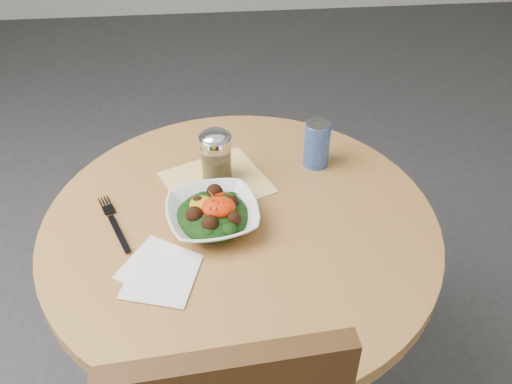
% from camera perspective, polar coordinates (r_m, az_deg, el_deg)
% --- Properties ---
extents(table, '(0.90, 0.90, 0.75)m').
position_cam_1_polar(table, '(1.43, -1.46, -8.90)').
color(table, black).
rests_on(table, ground).
extents(cloth_napkin, '(0.29, 0.29, 0.00)m').
position_cam_1_polar(cloth_napkin, '(1.40, -3.94, 0.98)').
color(cloth_napkin, '#FFAA0D').
rests_on(cloth_napkin, table).
extents(paper_napkins, '(0.19, 0.21, 0.00)m').
position_cam_1_polar(paper_napkins, '(1.20, -9.58, -7.92)').
color(paper_napkins, white).
rests_on(paper_napkins, table).
extents(salad_bowl, '(0.23, 0.23, 0.08)m').
position_cam_1_polar(salad_bowl, '(1.27, -4.36, -2.25)').
color(salad_bowl, white).
rests_on(salad_bowl, table).
extents(fork, '(0.09, 0.19, 0.00)m').
position_cam_1_polar(fork, '(1.32, -14.04, -2.89)').
color(fork, black).
rests_on(fork, table).
extents(spice_shaker, '(0.08, 0.08, 0.14)m').
position_cam_1_polar(spice_shaker, '(1.37, -4.01, 3.56)').
color(spice_shaker, silver).
rests_on(spice_shaker, table).
extents(beverage_can, '(0.06, 0.06, 0.12)m').
position_cam_1_polar(beverage_can, '(1.43, 6.10, 4.82)').
color(beverage_can, '#0D1E95').
rests_on(beverage_can, table).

